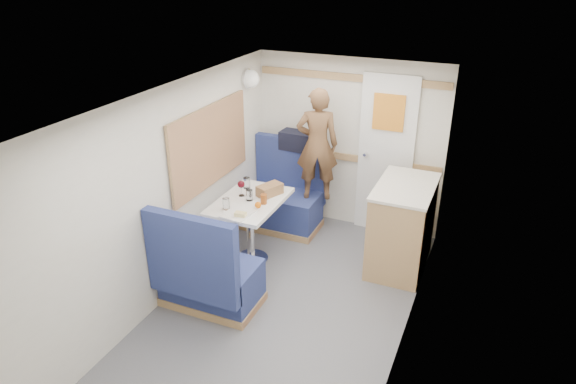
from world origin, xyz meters
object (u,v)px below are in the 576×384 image
at_px(orange_fruit, 258,205).
at_px(bread_loaf, 270,190).
at_px(tumbler_right, 249,195).
at_px(wine_glass, 241,185).
at_px(duffel_bag, 300,141).
at_px(cheese_block, 241,214).
at_px(dinette_table, 250,213).
at_px(bench_near, 208,279).
at_px(person, 317,145).
at_px(bench_far, 284,203).
at_px(tray, 239,213).
at_px(galley_counter, 402,225).
at_px(beer_glass, 264,199).
at_px(pepper_grinder, 248,192).
at_px(tumbler_left, 226,204).
at_px(tumbler_mid, 247,183).
at_px(dome_light, 250,79).

xyz_separation_m(orange_fruit, bread_loaf, (-0.04, 0.36, 0.01)).
xyz_separation_m(tumbler_right, bread_loaf, (0.13, 0.20, -0.00)).
height_order(wine_glass, bread_loaf, wine_glass).
bearing_deg(duffel_bag, cheese_block, -87.03).
bearing_deg(duffel_bag, orange_fruit, -83.49).
relative_size(dinette_table, orange_fruit, 14.07).
relative_size(orange_fruit, tumbler_right, 0.57).
relative_size(bench_near, person, 0.82).
distance_m(bench_far, bench_near, 1.73).
relative_size(tray, orange_fruit, 4.91).
distance_m(galley_counter, person, 1.27).
distance_m(bench_far, orange_fruit, 1.14).
relative_size(duffel_bag, orange_fruit, 6.93).
xyz_separation_m(tray, cheese_block, (0.05, -0.06, 0.03)).
height_order(person, beer_glass, person).
distance_m(orange_fruit, pepper_grinder, 0.34).
bearing_deg(tumbler_left, bread_loaf, 61.86).
xyz_separation_m(dinette_table, beer_glass, (0.17, -0.02, 0.20)).
bearing_deg(tumbler_mid, bench_far, 75.02).
distance_m(cheese_block, tumbler_mid, 0.68).
distance_m(dinette_table, bench_near, 0.90).
relative_size(duffel_bag, tray, 1.41).
distance_m(person, orange_fruit, 1.10).
bearing_deg(dome_light, dinette_table, -65.35).
height_order(dome_light, cheese_block, dome_light).
height_order(tumbler_right, bread_loaf, tumbler_right).
bearing_deg(bread_loaf, cheese_block, -93.78).
distance_m(tumbler_mid, pepper_grinder, 0.21).
bearing_deg(bench_near, bench_far, 90.00).
height_order(bench_near, duffel_bag, duffel_bag).
xyz_separation_m(bench_near, beer_glass, (0.17, 0.85, 0.47)).
xyz_separation_m(dinette_table, tumbler_right, (0.00, -0.00, 0.21)).
distance_m(tumbler_right, pepper_grinder, 0.10).
relative_size(tumbler_left, bread_loaf, 0.44).
bearing_deg(dinette_table, tray, -81.86).
relative_size(pepper_grinder, bread_loaf, 0.32).
bearing_deg(galley_counter, bench_near, -136.06).
bearing_deg(person, galley_counter, 143.21).
height_order(duffel_bag, beer_glass, duffel_bag).
height_order(dome_light, person, dome_light).
height_order(duffel_bag, tray, duffel_bag).
bearing_deg(bench_far, wine_glass, -98.69).
xyz_separation_m(bench_near, galley_counter, (1.47, 1.41, 0.17)).
bearing_deg(tumbler_left, galley_counter, 27.44).
xyz_separation_m(cheese_block, tumbler_mid, (-0.26, 0.63, 0.02)).
height_order(dinette_table, pepper_grinder, pepper_grinder).
distance_m(wine_glass, bread_loaf, 0.30).
xyz_separation_m(dome_light, pepper_grinder, (0.33, -0.77, -0.99)).
bearing_deg(cheese_block, dinette_table, 104.73).
xyz_separation_m(dinette_table, cheese_block, (0.10, -0.38, 0.19)).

